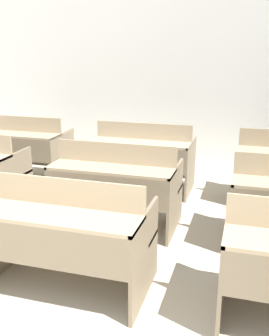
{
  "coord_description": "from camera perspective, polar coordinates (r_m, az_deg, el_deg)",
  "views": [
    {
      "loc": [
        1.31,
        -1.01,
        1.9
      ],
      "look_at": [
        0.28,
        2.51,
        0.79
      ],
      "focal_mm": 42.0,
      "sensor_mm": 36.0,
      "label": 1
    }
  ],
  "objects": [
    {
      "name": "bench_third_left",
      "position": [
        6.21,
        -16.02,
        3.06
      ],
      "size": [
        1.34,
        0.77,
        0.95
      ],
      "color": "#7D6E57",
      "rests_on": "ground_plane"
    },
    {
      "name": "bench_front_center",
      "position": [
        3.24,
        -10.13,
        -9.24
      ],
      "size": [
        1.34,
        0.77,
        0.95
      ],
      "color": "#786952",
      "rests_on": "ground_plane"
    },
    {
      "name": "bench_second_center",
      "position": [
        4.3,
        -2.76,
        -2.3
      ],
      "size": [
        1.34,
        0.77,
        0.95
      ],
      "color": "#7A6B54",
      "rests_on": "ground_plane"
    },
    {
      "name": "bench_third_center",
      "position": [
        5.44,
        1.26,
        1.81
      ],
      "size": [
        1.34,
        0.77,
        0.95
      ],
      "color": "#82725B",
      "rests_on": "ground_plane"
    },
    {
      "name": "wall_back",
      "position": [
        6.75,
        5.32,
        13.31
      ],
      "size": [
        7.24,
        0.06,
        2.99
      ],
      "color": "silver",
      "rests_on": "ground_plane"
    }
  ]
}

